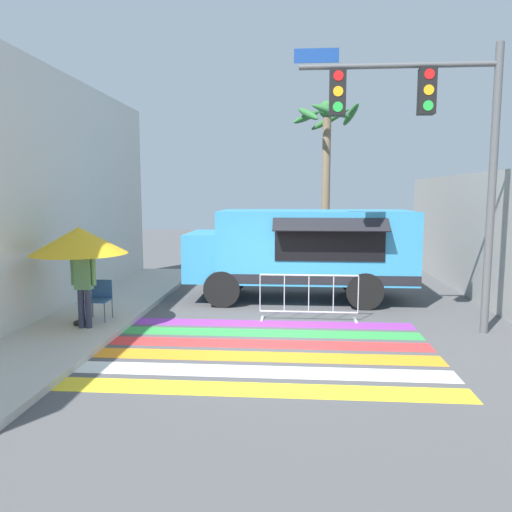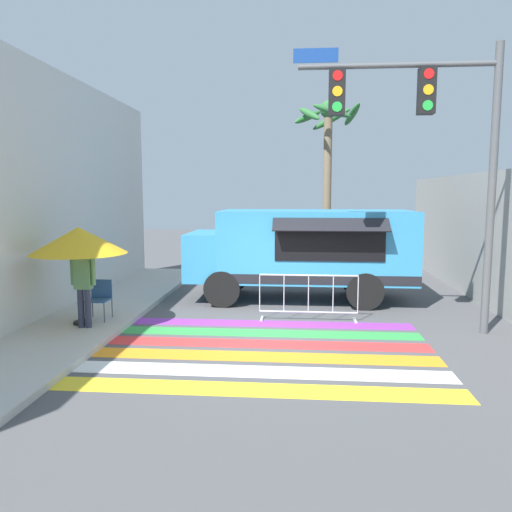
{
  "view_description": "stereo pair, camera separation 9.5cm",
  "coord_description": "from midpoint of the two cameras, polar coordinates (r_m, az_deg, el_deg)",
  "views": [
    {
      "loc": [
        0.58,
        -9.99,
        2.89
      ],
      "look_at": [
        -0.38,
        2.35,
        1.34
      ],
      "focal_mm": 35.0,
      "sensor_mm": 36.0,
      "label": 1
    },
    {
      "loc": [
        0.67,
        -9.98,
        2.89
      ],
      "look_at": [
        -0.38,
        2.35,
        1.34
      ],
      "focal_mm": 35.0,
      "sensor_mm": 36.0,
      "label": 2
    }
  ],
  "objects": [
    {
      "name": "crosswalk_painted",
      "position": [
        9.44,
        0.86,
        -10.68
      ],
      "size": [
        6.4,
        4.36,
        0.01
      ],
      "color": "yellow",
      "rests_on": "ground_plane"
    },
    {
      "name": "building_left_facade",
      "position": [
        11.54,
        -25.39,
        6.53
      ],
      "size": [
        0.25,
        16.0,
        5.81
      ],
      "color": "silver",
      "rests_on": "ground_plane"
    },
    {
      "name": "sidewalk_left",
      "position": [
        11.9,
        -24.79,
        -7.29
      ],
      "size": [
        4.4,
        16.0,
        0.12
      ],
      "color": "#B7B5AD",
      "rests_on": "ground_plane"
    },
    {
      "name": "patio_umbrella",
      "position": [
        11.08,
        -19.39,
        1.67
      ],
      "size": [
        2.0,
        2.0,
        2.08
      ],
      "color": "black",
      "rests_on": "sidewalk_left"
    },
    {
      "name": "barricade_front",
      "position": [
        11.5,
        6.25,
        -4.73
      ],
      "size": [
        2.26,
        0.44,
        1.07
      ],
      "color": "#B7BABF",
      "rests_on": "ground_plane"
    },
    {
      "name": "ground_plane",
      "position": [
        10.41,
        1.27,
        -8.99
      ],
      "size": [
        60.0,
        60.0,
        0.0
      ],
      "primitive_type": "plane",
      "color": "#4C4C4F"
    },
    {
      "name": "traffic_signal_pole",
      "position": [
        10.87,
        19.23,
        13.57
      ],
      "size": [
        4.1,
        0.29,
        5.83
      ],
      "color": "#515456",
      "rests_on": "ground_plane"
    },
    {
      "name": "food_truck",
      "position": [
        13.59,
        5.07,
        0.93
      ],
      "size": [
        6.01,
        2.82,
        2.44
      ],
      "color": "#338CBF",
      "rests_on": "ground_plane"
    },
    {
      "name": "concrete_wall_right",
      "position": [
        13.93,
        25.56,
        1.65
      ],
      "size": [
        0.2,
        16.0,
        3.46
      ],
      "color": "gray",
      "rests_on": "ground_plane"
    },
    {
      "name": "folding_chair",
      "position": [
        11.61,
        -17.23,
        -4.36
      ],
      "size": [
        0.48,
        0.48,
        0.86
      ],
      "rotation": [
        0.0,
        0.0,
        -0.29
      ],
      "color": "#4C4C51",
      "rests_on": "sidewalk_left"
    },
    {
      "name": "palm_tree",
      "position": [
        18.13,
        8.27,
        12.06
      ],
      "size": [
        2.39,
        2.31,
        6.11
      ],
      "color": "#7A664C",
      "rests_on": "ground_plane"
    },
    {
      "name": "vendor_person",
      "position": [
        10.87,
        -18.9,
        -2.66
      ],
      "size": [
        0.53,
        0.23,
        1.73
      ],
      "rotation": [
        0.0,
        0.0,
        0.29
      ],
      "color": "#2D3347",
      "rests_on": "sidewalk_left"
    }
  ]
}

